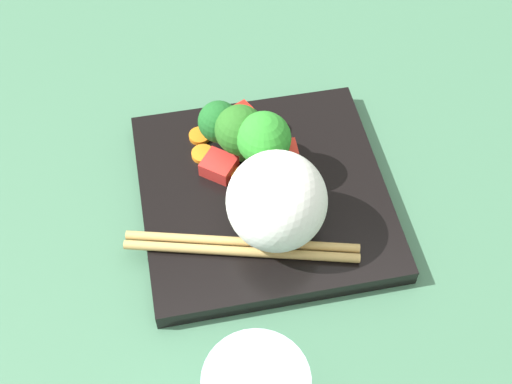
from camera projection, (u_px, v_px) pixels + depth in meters
ground_plane at (263, 206)px, 69.11cm from camera, size 110.00×110.00×2.00cm
square_plate at (263, 195)px, 67.55cm from camera, size 24.36×24.36×1.86cm
rice_mound at (277, 201)px, 60.68cm from camera, size 11.58×11.41×8.65cm
broccoli_floret_0 at (240, 130)px, 65.89cm from camera, size 4.84×4.84×6.59cm
broccoli_floret_1 at (264, 139)px, 64.38cm from camera, size 5.11×5.11×7.41cm
broccoli_floret_2 at (219, 122)px, 68.03cm from camera, size 4.15×4.15×5.12cm
carrot_slice_0 at (200, 136)px, 70.46cm from camera, size 3.02×3.02×0.49cm
carrot_slice_1 at (276, 127)px, 71.05cm from camera, size 2.83×2.83×0.64cm
carrot_slice_2 at (242, 177)px, 67.26cm from camera, size 2.62×2.62×0.67cm
carrot_slice_3 at (260, 141)px, 70.01cm from camera, size 3.26×3.26×0.59cm
carrot_slice_4 at (203, 154)px, 69.08cm from camera, size 3.11×3.11×0.48cm
pepper_chunk_0 at (241, 117)px, 71.11cm from camera, size 3.19×3.13×1.76cm
pepper_chunk_2 at (219, 166)px, 67.47cm from camera, size 4.06×4.09×1.58cm
pepper_chunk_3 at (285, 155)px, 67.78cm from camera, size 2.25×2.39×2.40cm
chopstick_pair at (242, 247)px, 62.49cm from camera, size 8.16×20.67×0.85cm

